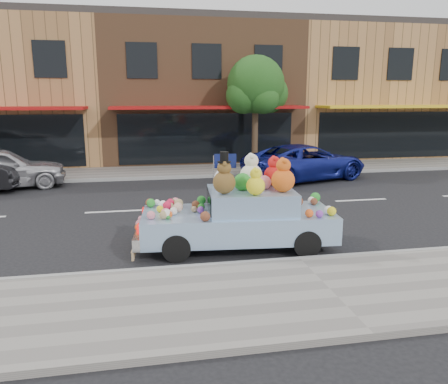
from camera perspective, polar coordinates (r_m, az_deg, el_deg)
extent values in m
plane|color=black|center=(13.91, 2.71, -1.78)|extent=(120.00, 120.00, 0.00)
cube|color=gray|center=(8.05, 13.62, -12.55)|extent=(60.00, 3.00, 0.12)
cube|color=gray|center=(20.15, -1.53, 2.85)|extent=(60.00, 3.00, 0.12)
cube|color=gray|center=(9.32, 9.85, -8.80)|extent=(60.00, 0.12, 0.13)
cube|color=gray|center=(18.69, -0.81, 2.12)|extent=(60.00, 0.12, 0.13)
cube|color=#AD7A48|center=(26.05, -26.46, 11.36)|extent=(10.00, 8.00, 7.00)
cube|color=black|center=(21.51, -21.81, 15.81)|extent=(1.40, 0.06, 1.60)
cube|color=brown|center=(25.32, -3.60, 12.61)|extent=(10.00, 8.00, 7.00)
cube|color=#332D2B|center=(25.59, -3.71, 20.81)|extent=(10.00, 8.00, 0.30)
cube|color=black|center=(21.43, -2.18, 7.04)|extent=(8.50, 0.06, 2.40)
cube|color=#9A0E0E|center=(20.47, -1.85, 10.99)|extent=(9.00, 1.80, 0.12)
cube|color=black|center=(21.16, -10.68, 16.53)|extent=(1.40, 0.06, 1.60)
cube|color=black|center=(21.39, -2.27, 16.68)|extent=(1.40, 0.06, 1.60)
cube|color=black|center=(22.03, 5.81, 16.51)|extent=(1.40, 0.06, 1.60)
cube|color=#AD7A48|center=(28.34, 17.38, 12.06)|extent=(10.00, 8.00, 7.00)
cube|color=#332D2B|center=(28.59, 17.88, 19.38)|extent=(10.00, 8.00, 0.30)
cube|color=black|center=(24.93, 21.37, 6.96)|extent=(8.50, 0.06, 2.40)
cube|color=yellow|center=(24.11, 22.77, 10.27)|extent=(9.00, 1.80, 0.12)
cube|color=black|center=(23.46, 15.61, 15.88)|extent=(1.40, 0.06, 1.60)
cube|color=black|center=(24.90, 22.05, 15.22)|extent=(1.40, 0.06, 1.60)
cylinder|color=#38281C|center=(20.36, 4.05, 7.30)|extent=(0.28, 0.28, 3.20)
sphere|color=#194212|center=(20.29, 4.16, 13.84)|extent=(2.60, 2.60, 2.60)
sphere|color=#194212|center=(20.76, 5.84, 12.67)|extent=(1.80, 1.80, 1.80)
sphere|color=#194212|center=(19.94, 2.57, 12.44)|extent=(1.60, 1.60, 1.60)
sphere|color=#194212|center=(19.75, 5.15, 12.12)|extent=(1.40, 1.40, 1.40)
sphere|color=#194212|center=(20.79, 2.89, 12.99)|extent=(1.60, 1.60, 1.60)
imported|color=#B9B8BE|center=(18.24, -27.24, 2.77)|extent=(4.92, 2.91, 1.57)
imported|color=navy|center=(18.43, 10.58, 3.87)|extent=(5.79, 3.95, 1.47)
cylinder|color=black|center=(9.63, 10.77, -6.65)|extent=(0.61, 0.25, 0.60)
cylinder|color=black|center=(11.06, 8.51, -4.05)|extent=(0.61, 0.25, 0.60)
cylinder|color=black|center=(9.26, -6.24, -7.30)|extent=(0.61, 0.25, 0.60)
cylinder|color=black|center=(10.74, -6.19, -4.49)|extent=(0.61, 0.25, 0.60)
cube|color=#93B5DB|center=(10.00, 1.82, -4.21)|extent=(4.43, 2.06, 0.60)
cube|color=#93B5DB|center=(9.90, 3.57, -1.10)|extent=(2.02, 1.66, 0.50)
cube|color=silver|center=(10.01, -10.94, -5.32)|extent=(0.31, 1.79, 0.26)
cube|color=red|center=(9.26, -11.08, -4.71)|extent=(0.08, 0.28, 0.16)
cube|color=red|center=(10.56, -10.42, -2.54)|extent=(0.08, 0.28, 0.16)
cube|color=black|center=(9.79, -1.93, -1.23)|extent=(0.15, 1.30, 0.40)
sphere|color=brown|center=(9.37, 0.03, 1.25)|extent=(0.49, 0.49, 0.49)
sphere|color=brown|center=(9.31, 0.03, 3.16)|extent=(0.30, 0.30, 0.30)
sphere|color=brown|center=(9.19, 0.15, 3.67)|extent=(0.12, 0.12, 0.12)
sphere|color=brown|center=(9.40, -0.09, 3.86)|extent=(0.12, 0.12, 0.12)
cylinder|color=black|center=(9.29, 0.03, 3.95)|extent=(0.29, 0.29, 0.02)
cylinder|color=black|center=(9.28, 0.03, 4.62)|extent=(0.18, 0.18, 0.22)
sphere|color=beige|center=(10.14, 3.57, 2.19)|extent=(0.53, 0.53, 0.53)
sphere|color=beige|center=(10.08, 3.60, 4.09)|extent=(0.33, 0.33, 0.33)
sphere|color=beige|center=(9.96, 3.77, 4.61)|extent=(0.12, 0.12, 0.12)
sphere|color=beige|center=(10.18, 3.45, 4.78)|extent=(0.12, 0.12, 0.12)
sphere|color=#C74F12|center=(9.63, 7.72, 1.52)|extent=(0.52, 0.52, 0.52)
sphere|color=#C74F12|center=(9.57, 7.77, 3.47)|extent=(0.32, 0.32, 0.32)
sphere|color=#C74F12|center=(9.45, 8.01, 3.99)|extent=(0.12, 0.12, 0.12)
sphere|color=#C74F12|center=(9.66, 7.58, 4.18)|extent=(0.12, 0.12, 0.12)
sphere|color=#AF1412|center=(10.29, 6.55, 2.15)|extent=(0.48, 0.48, 0.48)
sphere|color=#AF1412|center=(10.24, 6.59, 3.84)|extent=(0.30, 0.30, 0.30)
sphere|color=#AF1412|center=(10.13, 6.78, 4.29)|extent=(0.11, 0.11, 0.11)
sphere|color=#AF1412|center=(10.33, 6.44, 4.46)|extent=(0.11, 0.11, 0.11)
sphere|color=white|center=(10.16, -0.15, 1.89)|extent=(0.41, 0.41, 0.41)
sphere|color=white|center=(10.12, -0.15, 3.35)|extent=(0.25, 0.25, 0.25)
sphere|color=white|center=(10.02, -0.06, 3.74)|extent=(0.10, 0.10, 0.10)
sphere|color=white|center=(10.19, -0.24, 3.88)|extent=(0.10, 0.10, 0.10)
sphere|color=yellow|center=(9.27, 4.15, 0.81)|extent=(0.40, 0.40, 0.40)
sphere|color=yellow|center=(9.22, 4.17, 2.38)|extent=(0.25, 0.25, 0.25)
sphere|color=yellow|center=(9.13, 4.32, 2.79)|extent=(0.09, 0.09, 0.09)
sphere|color=yellow|center=(9.29, 4.05, 2.97)|extent=(0.09, 0.09, 0.09)
sphere|color=#227F24|center=(9.78, 2.45, 1.32)|extent=(0.40, 0.40, 0.40)
sphere|color=#CF6775|center=(9.91, 5.27, 1.26)|extent=(0.32, 0.32, 0.32)
sphere|color=#CF6775|center=(9.46, -7.62, -2.73)|extent=(0.21, 0.21, 0.21)
sphere|color=#227F24|center=(10.48, -6.72, -1.34)|extent=(0.17, 0.17, 0.17)
sphere|color=gold|center=(9.92, -8.37, -2.20)|extent=(0.16, 0.16, 0.16)
sphere|color=#227F24|center=(10.40, -9.53, -1.43)|extent=(0.20, 0.20, 0.20)
sphere|color=#F14C16|center=(9.39, -7.30, -2.92)|extent=(0.19, 0.19, 0.19)
sphere|color=#5E2E1B|center=(10.45, -9.69, -1.39)|extent=(0.20, 0.20, 0.20)
sphere|color=#227F24|center=(9.36, -7.34, -3.13)|extent=(0.13, 0.13, 0.13)
sphere|color=beige|center=(9.39, -7.45, -2.87)|extent=(0.20, 0.20, 0.20)
sphere|color=#227F24|center=(10.52, -2.97, -1.08)|extent=(0.21, 0.21, 0.21)
sphere|color=#B61336|center=(10.43, -9.51, -1.47)|extent=(0.18, 0.18, 0.18)
sphere|color=white|center=(10.54, -8.76, -1.37)|extent=(0.15, 0.15, 0.15)
sphere|color=white|center=(10.22, -7.98, -1.65)|extent=(0.19, 0.19, 0.19)
sphere|color=#8F794E|center=(9.37, -7.86, -2.98)|extent=(0.18, 0.18, 0.18)
sphere|color=#8F794E|center=(9.93, -6.52, -2.16)|extent=(0.15, 0.15, 0.15)
sphere|color=#8F794E|center=(9.86, -3.93, -2.25)|extent=(0.14, 0.14, 0.14)
sphere|color=#5E2E1B|center=(9.12, -2.48, -3.20)|extent=(0.22, 0.22, 0.22)
sphere|color=#B61336|center=(10.37, -7.00, -1.41)|extent=(0.20, 0.20, 0.20)
sphere|color=#B61336|center=(10.09, -7.42, -1.77)|extent=(0.21, 0.21, 0.21)
sphere|color=#CF6775|center=(10.05, -3.06, -1.96)|extent=(0.13, 0.13, 0.13)
sphere|color=#F14C16|center=(10.48, -9.45, -1.51)|extent=(0.13, 0.13, 0.13)
sphere|color=#8F794E|center=(10.11, -7.03, -1.85)|extent=(0.17, 0.17, 0.17)
sphere|color=#227F24|center=(9.98, -3.00, -1.98)|extent=(0.16, 0.16, 0.16)
sphere|color=#5E2E1B|center=(10.13, -3.72, -1.68)|extent=(0.19, 0.19, 0.19)
sphere|color=#CF6775|center=(10.51, -6.37, -1.23)|extent=(0.19, 0.19, 0.19)
sphere|color=#CF6775|center=(9.39, -9.51, -3.00)|extent=(0.18, 0.18, 0.18)
sphere|color=purple|center=(9.77, -3.06, -2.32)|extent=(0.15, 0.15, 0.15)
sphere|color=#8F794E|center=(10.25, -5.95, -1.49)|extent=(0.22, 0.22, 0.22)
sphere|color=beige|center=(9.66, -6.61, -2.50)|extent=(0.17, 0.17, 0.17)
sphere|color=#D8A88C|center=(9.85, -6.01, -1.99)|extent=(0.22, 0.22, 0.22)
sphere|color=#F14C16|center=(10.00, -10.96, -4.19)|extent=(0.12, 0.12, 0.12)
sphere|color=#F14C16|center=(9.73, -11.11, -4.54)|extent=(0.16, 0.16, 0.16)
sphere|color=#8F794E|center=(9.75, -11.10, -4.51)|extent=(0.16, 0.16, 0.16)
sphere|color=#CF6775|center=(10.39, -10.77, -3.46)|extent=(0.15, 0.15, 0.15)
sphere|color=#CF6775|center=(9.98, -10.97, -4.06)|extent=(0.18, 0.18, 0.18)
sphere|color=white|center=(10.07, -10.93, -4.05)|extent=(0.13, 0.13, 0.13)
sphere|color=purple|center=(9.61, 12.35, -2.81)|extent=(0.17, 0.17, 0.17)
sphere|color=gold|center=(9.83, 13.88, -2.45)|extent=(0.20, 0.20, 0.20)
sphere|color=#5E2E1B|center=(10.52, 9.73, -1.24)|extent=(0.22, 0.22, 0.22)
sphere|color=#5E2E1B|center=(10.69, 11.68, -1.22)|extent=(0.17, 0.17, 0.17)
sphere|color=beige|center=(10.80, 11.34, -1.07)|extent=(0.17, 0.17, 0.17)
sphere|color=#F14C16|center=(9.59, 11.08, -2.73)|extent=(0.18, 0.18, 0.18)
sphere|color=white|center=(9.91, 13.51, -2.32)|extent=(0.20, 0.20, 0.20)
sphere|color=#227F24|center=(10.95, 11.83, -0.71)|extent=(0.25, 0.25, 0.25)
cylinder|color=#997A54|center=(9.29, -11.84, -8.30)|extent=(0.06, 0.06, 0.17)
sphere|color=#997A54|center=(9.26, -11.86, -7.75)|extent=(0.07, 0.07, 0.07)
cylinder|color=#997A54|center=(9.41, -11.76, -8.02)|extent=(0.06, 0.06, 0.17)
sphere|color=#997A54|center=(9.38, -11.78, -7.48)|extent=(0.07, 0.07, 0.07)
cylinder|color=#997A54|center=(9.54, -11.68, -7.75)|extent=(0.06, 0.06, 0.17)
sphere|color=#997A54|center=(9.50, -11.70, -7.21)|extent=(0.07, 0.07, 0.07)
cylinder|color=#997A54|center=(9.66, -11.60, -7.48)|extent=(0.06, 0.06, 0.17)
sphere|color=#997A54|center=(9.63, -11.62, -6.95)|extent=(0.07, 0.07, 0.07)
cylinder|color=#997A54|center=(9.78, -11.52, -7.22)|extent=(0.06, 0.06, 0.17)
sphere|color=#997A54|center=(9.75, -11.55, -6.70)|extent=(0.07, 0.07, 0.07)
cylinder|color=#997A54|center=(9.90, -11.45, -6.97)|extent=(0.06, 0.06, 0.17)
sphere|color=#997A54|center=(9.87, -11.47, -6.45)|extent=(0.07, 0.07, 0.07)
cylinder|color=#997A54|center=(10.03, -11.38, -6.72)|extent=(0.06, 0.06, 0.17)
sphere|color=#997A54|center=(10.00, -11.40, -6.21)|extent=(0.07, 0.07, 0.07)
cylinder|color=#997A54|center=(10.15, -11.31, -6.48)|extent=(0.06, 0.06, 0.17)
sphere|color=#997A54|center=(10.12, -11.33, -5.97)|extent=(0.07, 0.07, 0.07)
cylinder|color=#997A54|center=(10.27, -11.24, -6.24)|extent=(0.06, 0.06, 0.17)
sphere|color=#997A54|center=(10.24, -11.26, -5.74)|extent=(0.07, 0.07, 0.07)
cylinder|color=#997A54|center=(10.40, -11.17, -6.01)|extent=(0.06, 0.06, 0.17)
sphere|color=#997A54|center=(10.37, -11.20, -5.52)|extent=(0.07, 0.07, 0.07)
cylinder|color=#997A54|center=(10.52, -11.11, -5.79)|extent=(0.06, 0.06, 0.17)
sphere|color=#997A54|center=(10.49, -11.13, -5.30)|extent=(0.07, 0.07, 0.07)
cylinder|color=#997A54|center=(10.64, -11.05, -5.57)|extent=(0.06, 0.06, 0.17)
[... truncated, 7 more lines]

